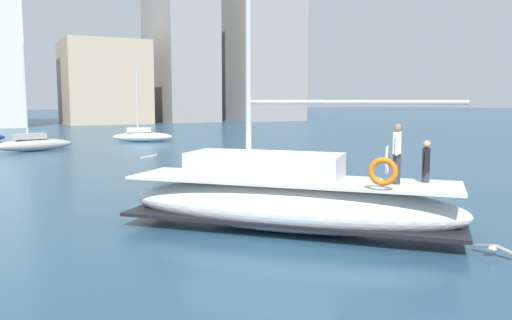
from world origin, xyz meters
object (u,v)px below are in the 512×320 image
main_sailboat (287,198)px  moored_sloop_near (33,143)px  seagull (494,248)px  moored_sloop_far (142,136)px

main_sailboat → moored_sloop_near: 28.45m
main_sailboat → seagull: 5.39m
main_sailboat → seagull: main_sailboat is taller
seagull → moored_sloop_near: bearing=102.7°
seagull → main_sailboat: bearing=124.8°
moored_sloop_far → seagull: (-1.85, -37.13, -0.34)m
main_sailboat → moored_sloop_far: bearing=81.5°
moored_sloop_far → seagull: moored_sloop_far is taller
moored_sloop_far → moored_sloop_near: bearing=-153.3°
moored_sloop_near → seagull: moored_sloop_near is taller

